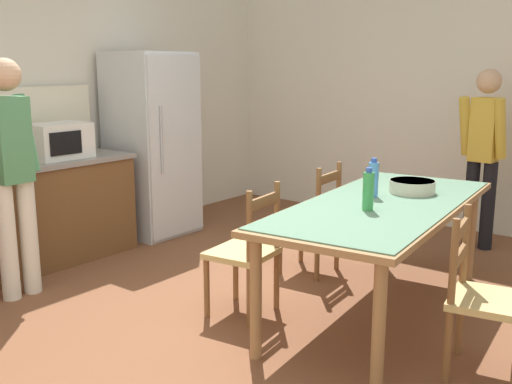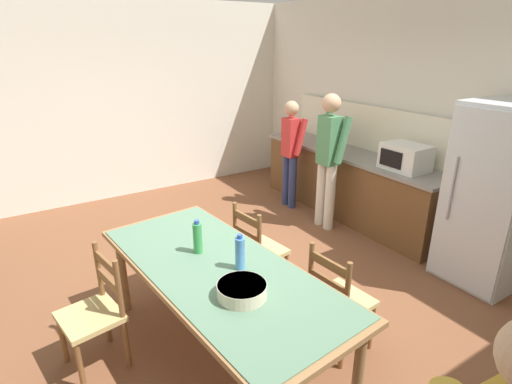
% 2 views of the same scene
% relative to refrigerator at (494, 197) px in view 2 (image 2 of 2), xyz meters
% --- Properties ---
extents(ground_plane, '(8.32, 8.32, 0.00)m').
position_rel_refrigerator_xyz_m(ground_plane, '(-1.15, -2.19, -0.90)').
color(ground_plane, brown).
extents(wall_back, '(6.52, 0.12, 2.90)m').
position_rel_refrigerator_xyz_m(wall_back, '(-1.15, 0.47, 0.55)').
color(wall_back, silver).
rests_on(wall_back, ground).
extents(wall_left, '(0.12, 5.20, 2.90)m').
position_rel_refrigerator_xyz_m(wall_left, '(-4.41, -2.19, 0.55)').
color(wall_left, silver).
rests_on(wall_left, ground).
extents(kitchen_counter, '(2.97, 0.66, 0.89)m').
position_rel_refrigerator_xyz_m(kitchen_counter, '(-1.94, 0.04, -0.45)').
color(kitchen_counter, brown).
rests_on(kitchen_counter, ground).
extents(counter_splashback, '(2.93, 0.03, 0.60)m').
position_rel_refrigerator_xyz_m(counter_splashback, '(-1.94, 0.35, 0.29)').
color(counter_splashback, '#EFE8CB').
rests_on(counter_splashback, kitchen_counter).
extents(refrigerator, '(0.71, 0.73, 1.81)m').
position_rel_refrigerator_xyz_m(refrigerator, '(0.00, 0.00, 0.00)').
color(refrigerator, silver).
rests_on(refrigerator, ground).
extents(microwave, '(0.50, 0.39, 0.30)m').
position_rel_refrigerator_xyz_m(microwave, '(-1.06, 0.02, 0.14)').
color(microwave, white).
rests_on(microwave, kitchen_counter).
extents(paper_bag, '(0.24, 0.16, 0.36)m').
position_rel_refrigerator_xyz_m(paper_bag, '(-2.40, 0.01, 0.17)').
color(paper_bag, tan).
rests_on(paper_bag, kitchen_counter).
extents(dining_table, '(2.30, 1.16, 0.79)m').
position_rel_refrigerator_xyz_m(dining_table, '(-0.46, -2.74, -0.19)').
color(dining_table, olive).
rests_on(dining_table, ground).
extents(bottle_near_centre, '(0.07, 0.07, 0.27)m').
position_rel_refrigerator_xyz_m(bottle_near_centre, '(-0.73, -2.77, 0.01)').
color(bottle_near_centre, green).
rests_on(bottle_near_centre, dining_table).
extents(bottle_off_centre, '(0.07, 0.07, 0.27)m').
position_rel_refrigerator_xyz_m(bottle_off_centre, '(-0.36, -2.62, 0.01)').
color(bottle_off_centre, '#4C8ED6').
rests_on(bottle_off_centre, dining_table).
extents(serving_bowl, '(0.32, 0.32, 0.09)m').
position_rel_refrigerator_xyz_m(serving_bowl, '(-0.06, -2.77, -0.07)').
color(serving_bowl, beige).
rests_on(serving_bowl, dining_table).
extents(chair_side_far_right, '(0.45, 0.43, 0.91)m').
position_rel_refrigerator_xyz_m(chair_side_far_right, '(-0.04, -1.94, -0.46)').
color(chair_side_far_right, brown).
rests_on(chair_side_far_right, ground).
extents(chair_side_near_left, '(0.48, 0.47, 0.91)m').
position_rel_refrigerator_xyz_m(chair_side_near_left, '(-0.88, -3.55, -0.46)').
color(chair_side_near_left, brown).
rests_on(chair_side_near_left, ground).
extents(chair_side_far_left, '(0.47, 0.45, 0.91)m').
position_rel_refrigerator_xyz_m(chair_side_far_left, '(-1.03, -2.04, -0.46)').
color(chair_side_far_left, brown).
rests_on(chair_side_far_left, ground).
extents(person_at_sink, '(0.39, 0.27, 1.55)m').
position_rel_refrigerator_xyz_m(person_at_sink, '(-2.60, -0.48, -0.03)').
color(person_at_sink, navy).
rests_on(person_at_sink, ground).
extents(person_at_counter, '(0.43, 0.30, 1.73)m').
position_rel_refrigerator_xyz_m(person_at_counter, '(-1.80, -0.50, 0.07)').
color(person_at_counter, silver).
rests_on(person_at_counter, ground).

